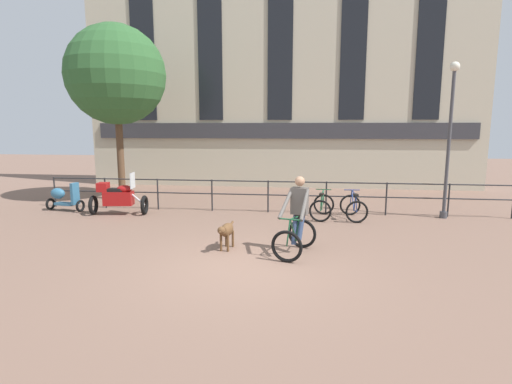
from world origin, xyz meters
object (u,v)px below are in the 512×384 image
object	(u,v)px
parked_motorcycle	(118,197)
parked_bicycle_near_lamp	(322,207)
cyclist_with_bike	(297,219)
dog	(226,231)
parked_scooter	(64,197)
street_lamp	(450,133)
parked_bicycle_mid_left	(353,207)

from	to	relation	value
parked_motorcycle	parked_bicycle_near_lamp	bearing A→B (deg)	-94.87
cyclist_with_bike	dog	bearing A→B (deg)	-165.68
parked_scooter	street_lamp	size ratio (longest dim) A/B	0.29
parked_bicycle_near_lamp	cyclist_with_bike	bearing A→B (deg)	86.96
street_lamp	cyclist_with_bike	bearing A→B (deg)	-137.64
parked_bicycle_near_lamp	parked_scooter	xyz separation A→B (m)	(-8.51, 0.04, 0.10)
parked_bicycle_mid_left	street_lamp	distance (m)	3.60
cyclist_with_bike	parked_motorcycle	bearing A→B (deg)	166.45
parked_bicycle_near_lamp	parked_bicycle_mid_left	size ratio (longest dim) A/B	1.03
dog	parked_bicycle_mid_left	distance (m)	4.76
dog	parked_bicycle_mid_left	size ratio (longest dim) A/B	0.81
parked_bicycle_near_lamp	parked_scooter	world-z (taller)	parked_scooter
dog	parked_motorcycle	bearing A→B (deg)	150.08
parked_bicycle_mid_left	parked_scooter	bearing A→B (deg)	-4.70
parked_motorcycle	dog	bearing A→B (deg)	-135.18
cyclist_with_bike	parked_bicycle_near_lamp	xyz separation A→B (m)	(0.70, 3.54, -0.41)
dog	street_lamp	world-z (taller)	street_lamp
parked_motorcycle	street_lamp	bearing A→B (deg)	-93.07
parked_motorcycle	parked_bicycle_near_lamp	world-z (taller)	parked_motorcycle
parked_scooter	street_lamp	distance (m)	12.42
parked_motorcycle	parked_bicycle_mid_left	size ratio (longest dim) A/B	1.57
dog	parked_scooter	size ratio (longest dim) A/B	0.70
parked_bicycle_near_lamp	parked_scooter	distance (m)	8.51
dog	parked_bicycle_near_lamp	xyz separation A→B (m)	(2.29, 3.49, -0.08)
cyclist_with_bike	parked_scooter	xyz separation A→B (m)	(-7.81, 3.58, -0.30)
parked_bicycle_near_lamp	street_lamp	size ratio (longest dim) A/B	0.26
dog	parked_bicycle_near_lamp	world-z (taller)	parked_bicycle_near_lamp
dog	parked_motorcycle	distance (m)	5.24
cyclist_with_bike	parked_bicycle_mid_left	xyz separation A→B (m)	(1.64, 3.54, -0.41)
parked_motorcycle	parked_scooter	world-z (taller)	parked_motorcycle
parked_scooter	parked_motorcycle	bearing A→B (deg)	-90.12
parked_bicycle_mid_left	street_lamp	size ratio (longest dim) A/B	0.25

